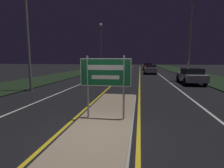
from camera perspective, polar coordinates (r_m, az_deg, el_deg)
The scene contains 18 objects.
ground_plane at distance 5.43m, azimuth -4.97°, elevation -16.61°, with size 160.00×160.00×0.00m, color black.
median_island at distance 6.65m, azimuth -2.07°, elevation -11.49°, with size 2.07×9.36×0.10m.
verge_left at distance 27.10m, azimuth -14.30°, elevation 3.00°, with size 5.00×100.00×0.08m.
verge_right at distance 26.23m, azimuth 27.44°, elevation 2.20°, with size 5.00×100.00×0.08m.
centre_line_yellow_left at distance 29.97m, azimuth 4.36°, elevation 3.61°, with size 0.12×70.00×0.01m.
centre_line_yellow_right at distance 29.87m, azimuth 9.06°, elevation 3.52°, with size 0.12×70.00×0.01m.
lane_line_white_left at distance 30.36m, azimuth -1.26°, elevation 3.68°, with size 0.12×70.00×0.01m.
lane_line_white_right at distance 30.02m, azimuth 14.75°, elevation 3.38°, with size 0.12×70.00×0.01m.
edge_line_white_left at distance 31.04m, azimuth -6.73°, elevation 3.72°, with size 0.10×70.00×0.01m.
edge_line_white_right at distance 30.47m, azimuth 20.38°, elevation 3.20°, with size 0.10×70.00×0.01m.
highway_sign at distance 6.29m, azimuth -2.16°, elevation 2.90°, with size 1.85×0.07×2.30m.
streetlight_left_far at distance 36.39m, azimuth -3.65°, elevation 14.83°, with size 0.63×0.63×9.42m.
streetlight_right_near at distance 20.46m, azimuth 24.28°, elevation 17.10°, with size 0.52×0.52×8.97m.
car_receding_0 at distance 18.04m, azimuth 24.36°, elevation 2.52°, with size 1.88×4.60×1.46m.
car_receding_1 at distance 28.88m, azimuth 12.39°, elevation 4.83°, with size 1.96×4.53×1.43m.
car_receding_2 at distance 38.89m, azimuth 11.56°, elevation 5.63°, with size 1.88×4.30×1.52m.
car_approaching_0 at distance 17.74m, azimuth -4.36°, elevation 3.07°, with size 2.02×4.47×1.46m.
car_approaching_1 at distance 29.96m, azimuth -5.10°, elevation 4.95°, with size 1.95×4.16×1.32m.
Camera 1 is at (1.22, -4.79, 2.25)m, focal length 28.00 mm.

